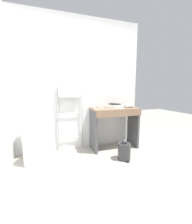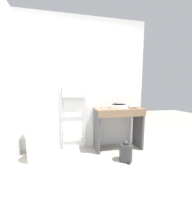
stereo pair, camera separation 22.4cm
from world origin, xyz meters
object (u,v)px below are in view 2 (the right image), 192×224
sink_basin (119,106)px  hair_dryer (134,106)px  cup_near_wall (97,106)px  toilet (39,141)px  towel_radiator (74,102)px  cup_near_edge (103,106)px  trash_bin (126,152)px

sink_basin → hair_dryer: hair_dryer is taller
sink_basin → cup_near_wall: cup_near_wall is taller
toilet → towel_radiator: 0.95m
towel_radiator → sink_basin: (0.86, -0.18, -0.09)m
toilet → cup_near_edge: (1.20, 0.24, 0.55)m
toilet → cup_near_wall: (1.09, 0.27, 0.55)m
cup_near_wall → cup_near_edge: 0.12m
towel_radiator → cup_near_wall: (0.46, -0.05, -0.08)m
cup_near_edge → toilet: bearing=-168.9°
cup_near_wall → cup_near_edge: (0.11, -0.03, -0.00)m
toilet → hair_dryer: (1.78, 0.07, 0.55)m
sink_basin → toilet: bearing=-175.0°
sink_basin → cup_near_edge: size_ratio=4.16×
hair_dryer → trash_bin: bearing=-127.2°
towel_radiator → sink_basin: towel_radiator is taller
sink_basin → hair_dryer: 0.30m
toilet → hair_dryer: hair_dryer is taller
toilet → hair_dryer: 1.87m
towel_radiator → hair_dryer: 1.18m
cup_near_wall → sink_basin: bearing=-18.7°
cup_near_edge → trash_bin: cup_near_edge is taller
cup_near_edge → hair_dryer: (0.58, -0.17, -0.00)m
toilet → cup_near_wall: 1.25m
towel_radiator → hair_dryer: bearing=-12.2°
trash_bin → towel_radiator: bearing=137.6°
cup_near_edge → sink_basin: bearing=-19.9°
cup_near_edge → hair_dryer: bearing=-16.3°
toilet → towel_radiator: size_ratio=0.60×
cup_near_wall → toilet: bearing=-166.2°
toilet → trash_bin: size_ratio=2.17×
trash_bin → sink_basin: bearing=82.9°
toilet → sink_basin: size_ratio=2.14×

